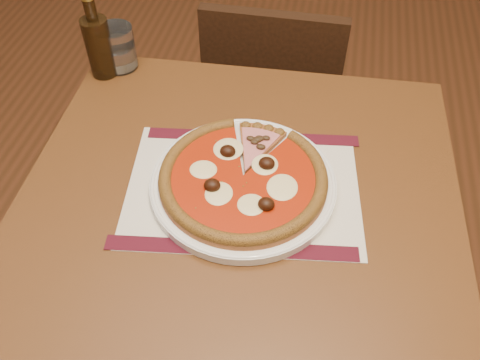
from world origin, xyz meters
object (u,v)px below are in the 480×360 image
at_px(bottle, 99,44).
at_px(water_glass, 117,48).
at_px(plate, 243,184).
at_px(pizza, 243,177).
at_px(chair_far, 273,99).
at_px(table, 238,232).

bearing_deg(bottle, water_glass, 52.98).
bearing_deg(plate, water_glass, 137.95).
bearing_deg(bottle, pizza, -36.92).
xyz_separation_m(plate, pizza, (0.00, -0.00, 0.02)).
distance_m(plate, pizza, 0.02).
xyz_separation_m(chair_far, pizza, (0.02, -0.62, 0.32)).
bearing_deg(pizza, table, -98.66).
relative_size(chair_far, water_glass, 8.12).
bearing_deg(table, pizza, 81.34).
height_order(pizza, bottle, bottle).
relative_size(plate, bottle, 1.73).
xyz_separation_m(chair_far, water_glass, (-0.33, -0.30, 0.34)).
relative_size(pizza, water_glass, 3.08).
distance_m(pizza, bottle, 0.47).
distance_m(table, bottle, 0.52).
relative_size(pizza, bottle, 1.56).
relative_size(table, chair_far, 1.04).
xyz_separation_m(table, plate, (0.00, 0.03, 0.11)).
height_order(plate, bottle, bottle).
bearing_deg(table, bottle, 140.15).
bearing_deg(chair_far, plate, 92.21).
height_order(table, bottle, bottle).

